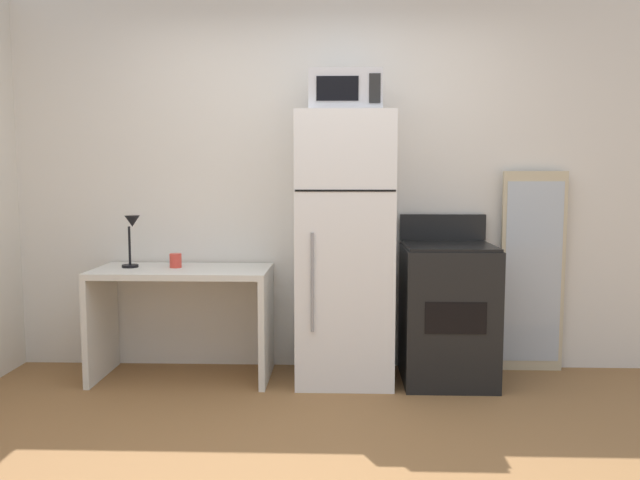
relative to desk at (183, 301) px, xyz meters
The scene contains 9 objects.
ground_plane 1.70m from the desk, 56.16° to the right, with size 12.00×12.00×0.00m, color olive.
wall_back_white 1.24m from the desk, 21.67° to the left, with size 5.00×0.10×2.60m, color silver.
desk is the anchor object (origin of this frame).
desk_lamp 0.58m from the desk, behind, with size 0.14×0.12×0.35m.
coffee_mug 0.28m from the desk, 144.35° to the left, with size 0.08×0.08×0.10m, color #D83F33.
refrigerator 1.15m from the desk, ahead, with size 0.63×0.61×1.78m.
microwave 1.76m from the desk, ahead, with size 0.46×0.35×0.26m.
oven_range 1.78m from the desk, ahead, with size 0.59×0.61×1.10m.
leaning_mirror 2.42m from the desk, ahead, with size 0.44×0.03×1.40m.
Camera 1 is at (0.17, -2.88, 1.38)m, focal length 36.02 mm.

